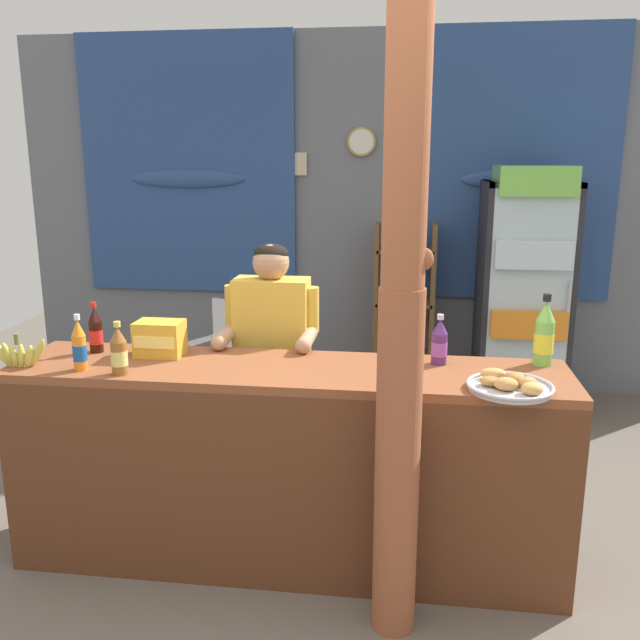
{
  "coord_description": "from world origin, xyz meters",
  "views": [
    {
      "loc": [
        0.39,
        -2.39,
        1.91
      ],
      "look_at": [
        -0.02,
        0.76,
        1.14
      ],
      "focal_mm": 37.93,
      "sensor_mm": 36.0,
      "label": 1
    }
  ],
  "objects_px": {
    "soda_bottle_iced_tea": "(119,352)",
    "stall_counter": "(283,455)",
    "soda_bottle_cola": "(95,331)",
    "soda_bottle_orange_soda": "(79,346)",
    "pastry_tray": "(510,385)",
    "drink_fridge": "(524,281)",
    "plastic_lawn_chair": "(223,353)",
    "timber_post": "(402,304)",
    "shopkeeper": "(272,346)",
    "soda_bottle_grape_soda": "(439,343)",
    "bottle_shelf_rack": "(404,308)",
    "banana_bunch": "(20,354)",
    "snack_box_choco_powder": "(160,338)",
    "soda_bottle_lime_soda": "(544,335)"
  },
  "relations": [
    {
      "from": "soda_bottle_grape_soda",
      "to": "soda_bottle_iced_tea",
      "type": "relative_size",
      "value": 0.99
    },
    {
      "from": "shopkeeper",
      "to": "soda_bottle_lime_soda",
      "type": "height_order",
      "value": "shopkeeper"
    },
    {
      "from": "soda_bottle_lime_soda",
      "to": "soda_bottle_cola",
      "type": "bearing_deg",
      "value": -177.98
    },
    {
      "from": "plastic_lawn_chair",
      "to": "soda_bottle_grape_soda",
      "type": "distance_m",
      "value": 2.27
    },
    {
      "from": "soda_bottle_cola",
      "to": "soda_bottle_orange_soda",
      "type": "bearing_deg",
      "value": -78.33
    },
    {
      "from": "bottle_shelf_rack",
      "to": "drink_fridge",
      "type": "bearing_deg",
      "value": -15.12
    },
    {
      "from": "soda_bottle_lime_soda",
      "to": "stall_counter",
      "type": "bearing_deg",
      "value": -165.53
    },
    {
      "from": "pastry_tray",
      "to": "soda_bottle_grape_soda",
      "type": "bearing_deg",
      "value": 129.7
    },
    {
      "from": "timber_post",
      "to": "stall_counter",
      "type": "bearing_deg",
      "value": 147.94
    },
    {
      "from": "timber_post",
      "to": "shopkeeper",
      "type": "relative_size",
      "value": 1.95
    },
    {
      "from": "plastic_lawn_chair",
      "to": "banana_bunch",
      "type": "bearing_deg",
      "value": -101.99
    },
    {
      "from": "drink_fridge",
      "to": "soda_bottle_lime_soda",
      "type": "relative_size",
      "value": 5.56
    },
    {
      "from": "shopkeeper",
      "to": "pastry_tray",
      "type": "height_order",
      "value": "shopkeeper"
    },
    {
      "from": "bottle_shelf_rack",
      "to": "soda_bottle_orange_soda",
      "type": "xyz_separation_m",
      "value": [
        -1.42,
        -2.56,
        0.36
      ]
    },
    {
      "from": "shopkeeper",
      "to": "snack_box_choco_powder",
      "type": "height_order",
      "value": "shopkeeper"
    },
    {
      "from": "banana_bunch",
      "to": "soda_bottle_lime_soda",
      "type": "bearing_deg",
      "value": 8.28
    },
    {
      "from": "soda_bottle_iced_tea",
      "to": "stall_counter",
      "type": "bearing_deg",
      "value": 7.19
    },
    {
      "from": "timber_post",
      "to": "shopkeeper",
      "type": "bearing_deg",
      "value": 126.69
    },
    {
      "from": "snack_box_choco_powder",
      "to": "banana_bunch",
      "type": "xyz_separation_m",
      "value": [
        -0.57,
        -0.26,
        -0.03
      ]
    },
    {
      "from": "shopkeeper",
      "to": "soda_bottle_grape_soda",
      "type": "height_order",
      "value": "shopkeeper"
    },
    {
      "from": "soda_bottle_grape_soda",
      "to": "drink_fridge",
      "type": "bearing_deg",
      "value": 70.98
    },
    {
      "from": "soda_bottle_cola",
      "to": "soda_bottle_grape_soda",
      "type": "xyz_separation_m",
      "value": [
        1.66,
        0.02,
        -0.01
      ]
    },
    {
      "from": "bottle_shelf_rack",
      "to": "plastic_lawn_chair",
      "type": "distance_m",
      "value": 1.48
    },
    {
      "from": "soda_bottle_orange_soda",
      "to": "soda_bottle_iced_tea",
      "type": "distance_m",
      "value": 0.2
    },
    {
      "from": "bottle_shelf_rack",
      "to": "soda_bottle_grape_soda",
      "type": "xyz_separation_m",
      "value": [
        0.18,
        -2.26,
        0.35
      ]
    },
    {
      "from": "soda_bottle_iced_tea",
      "to": "banana_bunch",
      "type": "xyz_separation_m",
      "value": [
        -0.5,
        0.04,
        -0.04
      ]
    },
    {
      "from": "soda_bottle_iced_tea",
      "to": "soda_bottle_cola",
      "type": "bearing_deg",
      "value": 129.36
    },
    {
      "from": "stall_counter",
      "to": "pastry_tray",
      "type": "xyz_separation_m",
      "value": [
        0.97,
        -0.09,
        0.41
      ]
    },
    {
      "from": "shopkeeper",
      "to": "pastry_tray",
      "type": "xyz_separation_m",
      "value": [
        1.13,
        -0.68,
        0.07
      ]
    },
    {
      "from": "snack_box_choco_powder",
      "to": "bottle_shelf_rack",
      "type": "bearing_deg",
      "value": 63.47
    },
    {
      "from": "drink_fridge",
      "to": "soda_bottle_iced_tea",
      "type": "xyz_separation_m",
      "value": [
        -2.1,
        -2.36,
        0.07
      ]
    },
    {
      "from": "stall_counter",
      "to": "timber_post",
      "type": "relative_size",
      "value": 0.89
    },
    {
      "from": "stall_counter",
      "to": "snack_box_choco_powder",
      "type": "relative_size",
      "value": 11.45
    },
    {
      "from": "soda_bottle_lime_soda",
      "to": "soda_bottle_cola",
      "type": "relative_size",
      "value": 1.33
    },
    {
      "from": "timber_post",
      "to": "shopkeeper",
      "type": "distance_m",
      "value": 1.23
    },
    {
      "from": "bottle_shelf_rack",
      "to": "plastic_lawn_chair",
      "type": "relative_size",
      "value": 1.63
    },
    {
      "from": "shopkeeper",
      "to": "soda_bottle_iced_tea",
      "type": "bearing_deg",
      "value": -128.29
    },
    {
      "from": "soda_bottle_iced_tea",
      "to": "pastry_tray",
      "type": "distance_m",
      "value": 1.68
    },
    {
      "from": "soda_bottle_cola",
      "to": "bottle_shelf_rack",
      "type": "bearing_deg",
      "value": 57.13
    },
    {
      "from": "shopkeeper",
      "to": "snack_box_choco_powder",
      "type": "relative_size",
      "value": 6.59
    },
    {
      "from": "soda_bottle_grape_soda",
      "to": "banana_bunch",
      "type": "xyz_separation_m",
      "value": [
        -1.9,
        -0.29,
        -0.04
      ]
    },
    {
      "from": "drink_fridge",
      "to": "shopkeeper",
      "type": "height_order",
      "value": "drink_fridge"
    },
    {
      "from": "drink_fridge",
      "to": "plastic_lawn_chair",
      "type": "height_order",
      "value": "drink_fridge"
    },
    {
      "from": "soda_bottle_orange_soda",
      "to": "soda_bottle_grape_soda",
      "type": "height_order",
      "value": "soda_bottle_orange_soda"
    },
    {
      "from": "shopkeeper",
      "to": "soda_bottle_cola",
      "type": "bearing_deg",
      "value": -155.08
    },
    {
      "from": "pastry_tray",
      "to": "banana_bunch",
      "type": "height_order",
      "value": "banana_bunch"
    },
    {
      "from": "soda_bottle_grape_soda",
      "to": "pastry_tray",
      "type": "height_order",
      "value": "soda_bottle_grape_soda"
    },
    {
      "from": "soda_bottle_cola",
      "to": "timber_post",
      "type": "bearing_deg",
      "value": -20.3
    },
    {
      "from": "bottle_shelf_rack",
      "to": "soda_bottle_iced_tea",
      "type": "height_order",
      "value": "bottle_shelf_rack"
    },
    {
      "from": "drink_fridge",
      "to": "soda_bottle_grape_soda",
      "type": "relative_size",
      "value": 7.84
    }
  ]
}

